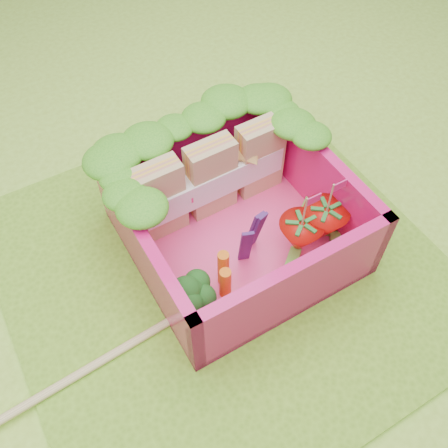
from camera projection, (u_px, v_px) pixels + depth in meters
ground at (222, 268)px, 3.22m from camera, size 14.00×14.00×0.00m
placemat at (222, 267)px, 3.20m from camera, size 2.60×2.60×0.03m
bento_floor at (235, 239)px, 3.29m from camera, size 1.30×1.30×0.05m
bento_box at (236, 216)px, 3.09m from camera, size 1.30×1.30×0.55m
lettuce_ruffle at (199, 133)px, 3.06m from camera, size 1.43×0.76×0.11m
sandwich_stack at (212, 178)px, 3.21m from camera, size 1.06×0.19×0.56m
broccoli at (192, 295)px, 2.79m from camera, size 0.34×0.34×0.27m
carrot_sticks at (224, 275)px, 2.94m from camera, size 0.11×0.16×0.28m
purple_wedges at (252, 235)px, 3.04m from camera, size 0.19×0.12×0.38m
strawberry_left at (299, 237)px, 3.09m from camera, size 0.28×0.28×0.52m
strawberry_right at (323, 225)px, 3.14m from camera, size 0.29×0.29×0.53m
snap_peas at (313, 239)px, 3.22m from camera, size 0.65×0.62×0.05m
chopsticks at (106, 358)px, 2.80m from camera, size 2.26×0.19×0.04m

